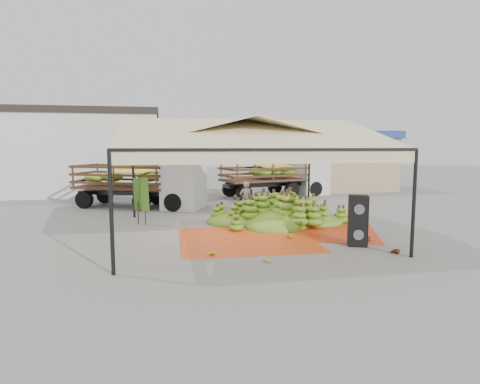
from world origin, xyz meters
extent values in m
plane|color=slate|center=(0.00, 0.00, 0.00)|extent=(90.00, 90.00, 0.00)
cylinder|color=black|center=(-4.00, -4.00, 1.50)|extent=(0.10, 0.10, 3.00)
cylinder|color=black|center=(4.00, -4.00, 1.50)|extent=(0.10, 0.10, 3.00)
cylinder|color=black|center=(-4.00, 4.00, 1.50)|extent=(0.10, 0.10, 3.00)
cylinder|color=black|center=(4.00, 4.00, 1.50)|extent=(0.10, 0.10, 3.00)
pyramid|color=beige|center=(0.00, 0.00, 3.50)|extent=(8.00, 8.00, 1.00)
cube|color=black|center=(0.00, 0.00, 3.00)|extent=(8.00, 8.00, 0.08)
cube|color=beige|center=(0.00, 0.00, 2.82)|extent=(8.00, 8.00, 0.36)
cube|color=silver|center=(-10.00, 14.00, 2.50)|extent=(14.00, 6.00, 5.00)
cube|color=black|center=(-10.00, 14.00, 5.20)|extent=(14.30, 6.30, 0.40)
cube|color=tan|center=(10.00, 13.00, 1.80)|extent=(6.00, 5.00, 3.60)
cube|color=navy|center=(10.00, 13.00, 3.85)|extent=(6.30, 5.30, 0.50)
cube|color=#D34D13|center=(-0.10, -1.02, 0.01)|extent=(4.49, 4.29, 0.01)
cube|color=#C53E12|center=(2.93, -0.06, 0.01)|extent=(5.06, 5.17, 0.01)
ellipsoid|color=#5B811A|center=(1.79, 1.62, 0.62)|extent=(7.18, 6.67, 1.23)
ellipsoid|color=gold|center=(-0.12, -3.70, 0.09)|extent=(0.47, 0.43, 0.18)
ellipsoid|color=gold|center=(-1.52, -2.83, 0.09)|extent=(0.51, 0.51, 0.18)
ellipsoid|color=#5E2A15|center=(3.70, -1.92, 0.11)|extent=(0.61, 0.57, 0.22)
ellipsoid|color=#552613|center=(3.70, -3.60, 0.10)|extent=(0.46, 0.38, 0.20)
ellipsoid|color=#4C7A19|center=(1.30, -1.12, 0.11)|extent=(0.59, 0.52, 0.23)
ellipsoid|color=#3F811B|center=(0.51, 0.54, 2.62)|extent=(0.24, 0.24, 0.20)
ellipsoid|color=#3F811B|center=(2.01, 0.54, 2.62)|extent=(0.24, 0.24, 0.20)
ellipsoid|color=#3F811B|center=(3.51, 0.54, 2.62)|extent=(0.24, 0.24, 0.20)
cube|color=black|center=(3.14, -2.50, 0.39)|extent=(0.71, 0.67, 0.79)
cube|color=black|center=(3.14, -2.50, 1.18)|extent=(0.71, 0.67, 0.79)
imported|color=gray|center=(0.81, 3.29, 0.78)|extent=(0.62, 0.47, 1.55)
cube|color=#4E2E1A|center=(-4.64, 7.35, 1.01)|extent=(5.29, 3.92, 0.12)
cube|color=silver|center=(-1.72, 6.11, 1.11)|extent=(2.42, 2.63, 2.21)
cylinder|color=black|center=(-6.61, 7.15, 0.43)|extent=(0.91, 0.60, 0.87)
cylinder|color=black|center=(-5.86, 8.92, 0.43)|extent=(0.91, 0.60, 0.87)
cylinder|color=black|center=(-3.78, 5.94, 0.43)|extent=(0.91, 0.60, 0.87)
cylinder|color=black|center=(-3.02, 7.71, 0.43)|extent=(0.91, 0.60, 0.87)
cylinder|color=black|center=(-2.27, 5.30, 0.43)|extent=(0.91, 0.60, 0.87)
cylinder|color=black|center=(-1.52, 7.07, 0.43)|extent=(0.91, 0.60, 0.87)
ellipsoid|color=#5B861C|center=(-4.64, 7.35, 1.49)|extent=(4.22, 3.10, 0.67)
cube|color=yellow|center=(-4.20, 7.16, 1.88)|extent=(2.52, 2.52, 0.24)
cube|color=#532C1B|center=(3.29, 9.77, 1.05)|extent=(5.43, 3.49, 0.12)
cube|color=silver|center=(6.49, 10.60, 1.15)|extent=(2.30, 2.59, 2.31)
cylinder|color=black|center=(1.79, 8.34, 0.45)|extent=(0.95, 0.52, 0.90)
cylinder|color=black|center=(1.29, 10.29, 0.45)|extent=(0.95, 0.52, 0.90)
cylinder|color=black|center=(4.90, 9.15, 0.45)|extent=(0.95, 0.52, 0.90)
cylinder|color=black|center=(4.40, 11.09, 0.45)|extent=(0.95, 0.52, 0.90)
cylinder|color=black|center=(6.55, 9.58, 0.45)|extent=(0.95, 0.52, 0.90)
cylinder|color=black|center=(6.05, 11.52, 0.45)|extent=(0.95, 0.52, 0.90)
ellipsoid|color=#437F1A|center=(3.29, 9.77, 1.56)|extent=(4.34, 2.75, 0.70)
cube|color=gold|center=(3.77, 9.89, 1.96)|extent=(2.44, 2.44, 0.25)
camera|label=1|loc=(-2.82, -13.79, 3.09)|focal=30.00mm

